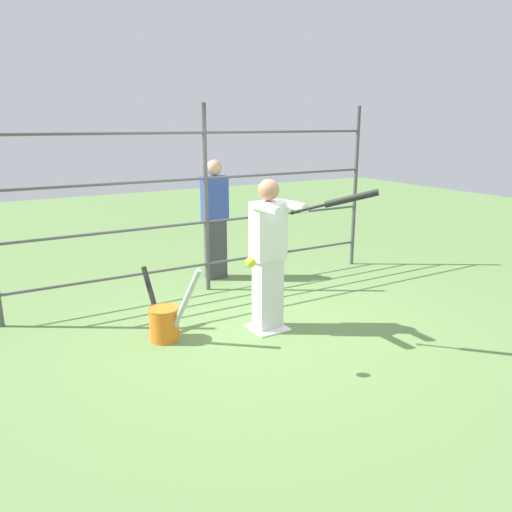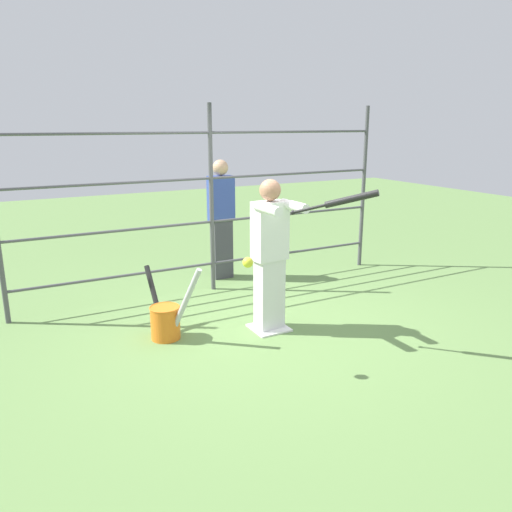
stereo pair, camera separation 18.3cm
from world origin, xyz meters
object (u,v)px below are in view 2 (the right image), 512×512
(bystander_behind_fence, at_px, (221,218))
(batter, at_px, (270,251))
(baseball_bat_swinging, at_px, (344,201))
(bat_bucket, at_px, (166,319))
(softball_in_flight, at_px, (248,262))

(bystander_behind_fence, bearing_deg, batter, 80.63)
(baseball_bat_swinging, height_order, bystander_behind_fence, bystander_behind_fence)
(batter, distance_m, bat_bucket, 1.36)
(baseball_bat_swinging, xyz_separation_m, softball_in_flight, (1.02, -0.01, -0.48))
(batter, xyz_separation_m, softball_in_flight, (0.69, 0.81, 0.16))
(batter, distance_m, bystander_behind_fence, 2.09)
(bat_bucket, bearing_deg, baseball_bat_swinging, 141.51)
(batter, xyz_separation_m, bat_bucket, (1.11, -0.33, -0.70))
(baseball_bat_swinging, relative_size, softball_in_flight, 7.05)
(baseball_bat_swinging, distance_m, bystander_behind_fence, 2.95)
(batter, xyz_separation_m, bystander_behind_fence, (-0.34, -2.06, 0.00))
(bat_bucket, bearing_deg, batter, 163.69)
(batter, height_order, bat_bucket, batter)
(batter, distance_m, softball_in_flight, 1.08)
(softball_in_flight, xyz_separation_m, bat_bucket, (0.42, -1.14, -0.87))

